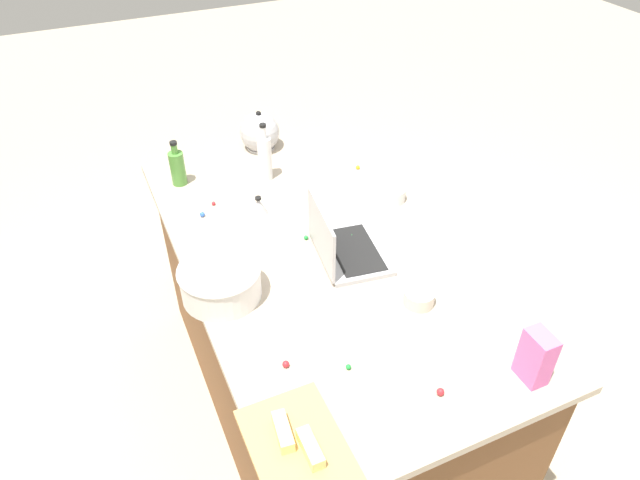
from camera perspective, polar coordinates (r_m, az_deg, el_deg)
name	(u,v)px	position (r m, az deg, el deg)	size (l,w,h in m)	color
ground_plane	(320,402)	(2.76, 0.00, -15.68)	(12.00, 12.00, 0.00)	#B7A88E
island_counter	(320,335)	(2.41, 0.00, -9.35)	(1.76, 0.96, 0.90)	brown
laptop	(342,246)	(2.05, 2.18, -0.61)	(0.34, 0.27, 0.22)	#B7B7BC
mixing_bowl_large	(221,281)	(1.92, -9.77, -3.98)	(0.27, 0.27, 0.12)	white
bottle_olive	(177,167)	(2.50, -13.86, 6.98)	(0.06, 0.06, 0.20)	#4C8C38
bottle_vinegar	(265,157)	(2.47, -5.46, 8.12)	(0.06, 0.06, 0.26)	white
kettle	(260,133)	(2.71, -5.95, 10.48)	(0.21, 0.18, 0.20)	#ADADB2
cutting_board	(298,448)	(1.56, -2.19, -19.79)	(0.33, 0.24, 0.02)	tan
butter_stick_left	(310,448)	(1.53, -0.95, -19.80)	(0.11, 0.04, 0.04)	#F4E58C
butter_stick_right	(283,431)	(1.56, -3.67, -18.29)	(0.11, 0.04, 0.04)	#F4E58C
ramekin_small	(419,297)	(1.91, 9.73, -5.59)	(0.10, 0.10, 0.05)	beige
ramekin_medium	(392,194)	(2.37, 7.11, 4.52)	(0.11, 0.11, 0.05)	white
kitchen_timer	(259,206)	(2.28, -6.06, 3.35)	(0.07, 0.07, 0.08)	#B2B2B7
candy_bag	(536,357)	(1.74, 20.48, -10.74)	(0.09, 0.06, 0.17)	pink
candy_0	(214,203)	(2.37, -10.44, 3.57)	(0.02, 0.02, 0.02)	red
candy_1	(348,367)	(1.71, 2.81, -12.38)	(0.02, 0.02, 0.02)	green
candy_2	(352,237)	(2.15, 3.14, 0.30)	(0.02, 0.02, 0.02)	green
candy_3	(306,237)	(2.15, -1.39, 0.25)	(0.02, 0.02, 0.02)	green
candy_4	(358,167)	(2.57, 3.75, 7.15)	(0.02, 0.02, 0.02)	yellow
candy_5	(202,214)	(2.31, -11.51, 2.48)	(0.02, 0.02, 0.02)	blue
candy_6	(440,392)	(1.69, 11.78, -14.43)	(0.02, 0.02, 0.02)	red
candy_7	(237,250)	(2.12, -8.16, -0.97)	(0.02, 0.02, 0.02)	blue
candy_8	(286,364)	(1.72, -3.39, -12.11)	(0.02, 0.02, 0.02)	red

